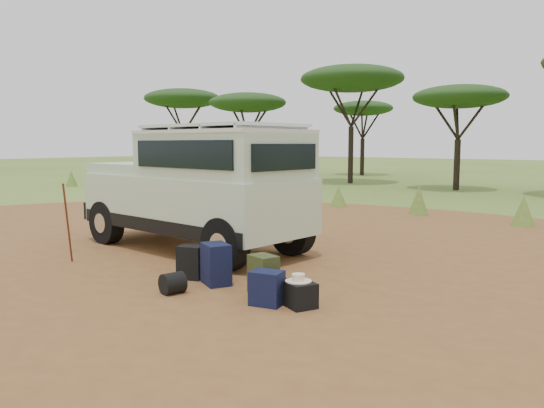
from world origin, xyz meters
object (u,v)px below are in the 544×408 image
Objects in this scene: backpack_navy at (216,264)px; hard_case at (298,294)px; duffel_navy at (267,288)px; safari_vehicle at (199,191)px; backpack_black at (191,262)px; walking_staff at (68,224)px; backpack_olive at (263,275)px.

backpack_navy is 1.63m from hard_case.
backpack_navy is at bearing 150.91° from duffel_navy.
backpack_navy is 1.36× the size of duffel_navy.
duffel_navy reaches higher than hard_case.
backpack_navy reaches higher than duffel_navy.
hard_case is (3.71, -1.88, -1.03)m from safari_vehicle.
backpack_black is 0.55m from backpack_navy.
safari_vehicle is 11.03× the size of hard_case.
backpack_olive is (3.95, 0.61, -0.45)m from walking_staff.
duffel_navy is at bearing -124.83° from hard_case.
walking_staff reaches higher than duffel_navy.
walking_staff is 4.73m from hard_case.
walking_staff is at bearing -149.86° from hard_case.
backpack_navy is at bearing -20.27° from backpack_black.
safari_vehicle is at bearing 167.21° from backpack_navy.
walking_staff reaches higher than hard_case.
backpack_olive reaches higher than hard_case.
backpack_olive is 0.76m from hard_case.
duffel_navy is at bearing -27.43° from safari_vehicle.
hard_case is at bearing 1.28° from backpack_olive.
walking_staff reaches higher than backpack_navy.
duffel_navy is at bearing -31.29° from backpack_olive.
backpack_olive is (1.43, 0.04, 0.01)m from backpack_black.
safari_vehicle reaches higher than backpack_olive.
walking_staff is at bearing 169.50° from duffel_navy.
backpack_navy reaches higher than backpack_olive.
backpack_olive is 1.17× the size of hard_case.
duffel_navy is (0.37, -0.40, -0.05)m from backpack_olive.
backpack_olive reaches higher than duffel_navy.
duffel_navy is (3.35, -2.09, -0.97)m from safari_vehicle.
backpack_navy reaches higher than hard_case.
backpack_black is 0.95× the size of backpack_olive.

